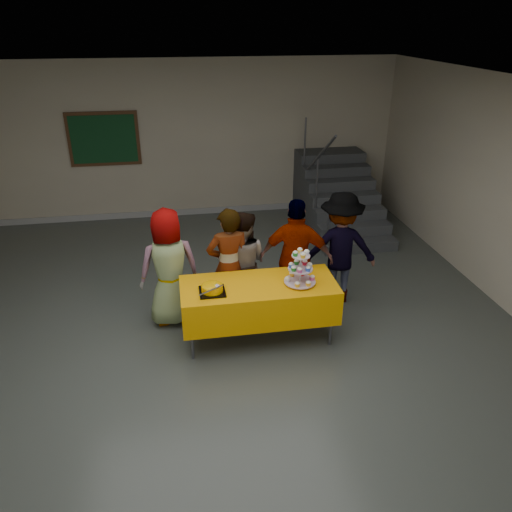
{
  "coord_description": "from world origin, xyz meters",
  "views": [
    {
      "loc": [
        -0.38,
        -4.67,
        3.68
      ],
      "look_at": [
        0.53,
        0.68,
        1.05
      ],
      "focal_mm": 35.0,
      "sensor_mm": 36.0,
      "label": 1
    }
  ],
  "objects": [
    {
      "name": "noticeboard",
      "position": [
        -1.61,
        4.96,
        1.6
      ],
      "size": [
        1.3,
        0.05,
        1.0
      ],
      "color": "#472B16",
      "rests_on": "ground"
    },
    {
      "name": "staircase",
      "position": [
        2.7,
        4.13,
        0.49
      ],
      "size": [
        1.3,
        2.4,
        2.04
      ],
      "color": "#424447",
      "rests_on": "ground"
    },
    {
      "name": "cupcake_stand",
      "position": [
        1.02,
        0.42,
        0.95
      ],
      "size": [
        0.38,
        0.38,
        0.44
      ],
      "color": "silver",
      "rests_on": "bake_table"
    },
    {
      "name": "room_shell",
      "position": [
        0.0,
        0.02,
        2.13
      ],
      "size": [
        10.0,
        10.04,
        3.02
      ],
      "color": "#4C514C",
      "rests_on": "ground"
    },
    {
      "name": "schoolchild_e",
      "position": [
        1.8,
        1.25,
        0.8
      ],
      "size": [
        1.1,
        0.73,
        1.6
      ],
      "primitive_type": "imported",
      "rotation": [
        0.0,
        0.0,
        3.0
      ],
      "color": "slate",
      "rests_on": "ground"
    },
    {
      "name": "schoolchild_a",
      "position": [
        -0.52,
        1.07,
        0.78
      ],
      "size": [
        0.84,
        0.62,
        1.57
      ],
      "primitive_type": "imported",
      "rotation": [
        0.0,
        0.0,
        3.31
      ],
      "color": "slate",
      "rests_on": "ground"
    },
    {
      "name": "schoolchild_c",
      "position": [
        0.43,
        1.17,
        0.72
      ],
      "size": [
        0.81,
        0.7,
        1.44
      ],
      "primitive_type": "imported",
      "rotation": [
        0.0,
        0.0,
        2.89
      ],
      "color": "slate",
      "rests_on": "ground"
    },
    {
      "name": "bear_cake",
      "position": [
        -0.04,
        0.38,
        0.83
      ],
      "size": [
        0.32,
        0.36,
        0.12
      ],
      "color": "black",
      "rests_on": "bake_table"
    },
    {
      "name": "schoolchild_d",
      "position": [
        1.12,
        0.99,
        0.81
      ],
      "size": [
        1.03,
        0.66,
        1.63
      ],
      "primitive_type": "imported",
      "rotation": [
        0.0,
        0.0,
        2.85
      ],
      "color": "slate",
      "rests_on": "ground"
    },
    {
      "name": "bake_table",
      "position": [
        0.53,
        0.48,
        0.56
      ],
      "size": [
        1.88,
        0.78,
        0.77
      ],
      "color": "#595960",
      "rests_on": "ground"
    },
    {
      "name": "schoolchild_b",
      "position": [
        0.23,
        0.99,
        0.79
      ],
      "size": [
        0.61,
        0.43,
        1.57
      ],
      "primitive_type": "imported",
      "rotation": [
        0.0,
        0.0,
        3.24
      ],
      "color": "slate",
      "rests_on": "ground"
    }
  ]
}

